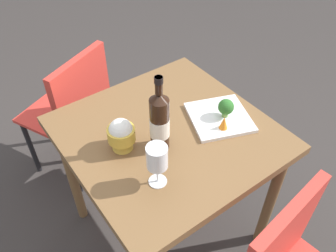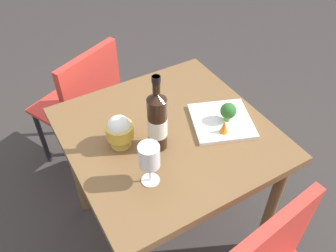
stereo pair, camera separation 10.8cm
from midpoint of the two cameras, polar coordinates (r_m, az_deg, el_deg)
ground_plane at (r=2.05m, az=1.56°, el=-16.04°), size 8.00×8.00×0.00m
dining_table at (r=1.53m, az=2.01°, el=-3.52°), size 0.83×0.83×0.74m
chair_near_window at (r=2.01m, az=-11.97°, el=4.14°), size 0.53×0.53×0.85m
wine_bottle at (r=1.31m, az=0.57°, el=0.75°), size 0.08×0.08×0.34m
wine_glass at (r=1.19m, az=-0.51°, el=-5.18°), size 0.08×0.08×0.18m
rice_bowl at (r=1.37m, az=-5.70°, el=-0.84°), size 0.11×0.11×0.14m
serving_plate at (r=1.53m, az=10.75°, el=0.76°), size 0.32×0.32×0.02m
broccoli_floret at (r=1.49m, az=11.87°, el=2.33°), size 0.07×0.07×0.09m
carrot_garnish_left at (r=1.45m, az=11.29°, el=-0.17°), size 0.04×0.04×0.06m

